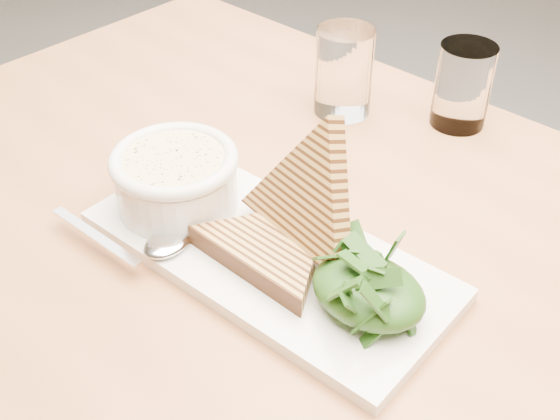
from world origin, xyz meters
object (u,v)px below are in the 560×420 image
Objects in this scene: soup_bowl at (177,185)px; glass_far at (463,86)px; table_top at (291,248)px; platter at (267,255)px; glass_near at (344,72)px.

glass_far is (0.14, 0.35, 0.01)m from soup_bowl.
platter reaches higher than table_top.
platter is 3.50× the size of glass_far.
glass_far reaches higher than table_top.
soup_bowl is 1.12× the size of glass_near.
soup_bowl is (-0.12, -0.00, 0.03)m from platter.
table_top is at bearing -96.12° from glass_far.
platter is at bearing -82.41° from table_top.
table_top is at bearing 24.15° from soup_bowl.
glass_far is at bearing 67.79° from soup_bowl.
glass_near is 0.14m from glass_far.
glass_far is (0.03, 0.34, 0.04)m from platter.
platter is at bearing 1.26° from soup_bowl.
table_top is 10.06× the size of glass_near.
soup_bowl is at bearing -178.74° from platter.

